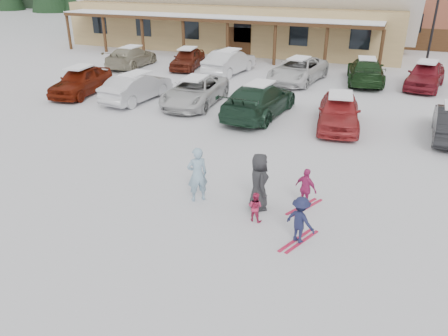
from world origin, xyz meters
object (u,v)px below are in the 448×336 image
at_px(lamp_post, 435,16).
at_px(parked_car_7, 131,57).
at_px(toddler_red, 255,207).
at_px(parked_car_3, 259,100).
at_px(bystander_dark, 259,182).
at_px(parked_car_2, 195,91).
at_px(parked_car_12, 426,75).
at_px(parked_car_9, 229,62).
at_px(adult_skier, 197,175).
at_px(parked_car_11, 366,71).
at_px(parked_car_10, 298,70).
at_px(parked_car_0, 81,81).
at_px(parked_car_4, 339,111).
at_px(child_magenta, 306,189).
at_px(parked_car_1, 137,87).
at_px(child_navy, 300,220).
at_px(parked_car_8, 188,58).

relative_size(lamp_post, parked_car_7, 1.28).
height_order(toddler_red, parked_car_3, parked_car_3).
distance_m(toddler_red, bystander_dark, 0.82).
distance_m(bystander_dark, parked_car_2, 10.94).
bearing_deg(parked_car_12, parked_car_9, -167.67).
bearing_deg(parked_car_12, parked_car_7, -167.27).
distance_m(adult_skier, parked_car_11, 17.41).
xyz_separation_m(parked_car_3, parked_car_10, (0.23, 7.28, -0.05)).
height_order(lamp_post, parked_car_10, lamp_post).
bearing_deg(toddler_red, parked_car_0, -28.47).
xyz_separation_m(parked_car_4, parked_car_10, (-3.51, 7.58, -0.01)).
bearing_deg(lamp_post, child_magenta, -99.79).
relative_size(lamp_post, parked_car_3, 1.14).
bearing_deg(toddler_red, parked_car_9, -60.30).
bearing_deg(adult_skier, parked_car_4, -151.25).
distance_m(parked_car_0, parked_car_1, 3.54).
relative_size(lamp_post, toddler_red, 7.03).
bearing_deg(toddler_red, lamp_post, -95.31).
height_order(parked_car_0, parked_car_10, parked_car_0).
distance_m(bystander_dark, parked_car_11, 16.95).
height_order(child_navy, parked_car_0, parked_car_0).
bearing_deg(parked_car_9, parked_car_4, 142.95).
relative_size(toddler_red, parked_car_8, 0.21).
xyz_separation_m(child_magenta, parked_car_11, (0.24, 16.34, 0.12)).
xyz_separation_m(toddler_red, child_navy, (1.39, -0.58, 0.21)).
bearing_deg(bystander_dark, parked_car_3, -13.94).
bearing_deg(parked_car_0, parked_car_9, 47.53).
distance_m(lamp_post, parked_car_2, 17.94).
height_order(parked_car_3, parked_car_12, parked_car_3).
height_order(parked_car_1, parked_car_7, parked_car_1).
relative_size(child_navy, parked_car_4, 0.30).
bearing_deg(parked_car_0, parked_car_8, 66.89).
xyz_separation_m(lamp_post, parked_car_9, (-12.16, -6.41, -2.71)).
height_order(adult_skier, parked_car_7, adult_skier).
bearing_deg(parked_car_0, parked_car_3, -6.13).
bearing_deg(adult_skier, child_magenta, 151.95).
height_order(adult_skier, parked_car_9, adult_skier).
height_order(lamp_post, parked_car_9, lamp_post).
bearing_deg(parked_car_2, toddler_red, -59.81).
relative_size(bystander_dark, parked_car_11, 0.34).
height_order(parked_car_7, parked_car_8, parked_car_7).
height_order(child_navy, parked_car_7, parked_car_7).
bearing_deg(lamp_post, parked_car_1, -135.57).
xyz_separation_m(lamp_post, parked_car_0, (-17.98, -14.19, -2.72)).
height_order(bystander_dark, parked_car_9, bystander_dark).
relative_size(parked_car_4, parked_car_9, 0.93).
distance_m(adult_skier, parked_car_3, 8.62).
xyz_separation_m(parked_car_2, parked_car_9, (-0.87, 7.25, 0.08)).
bearing_deg(toddler_red, parked_car_12, -98.36).
distance_m(parked_car_9, parked_car_11, 8.61).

